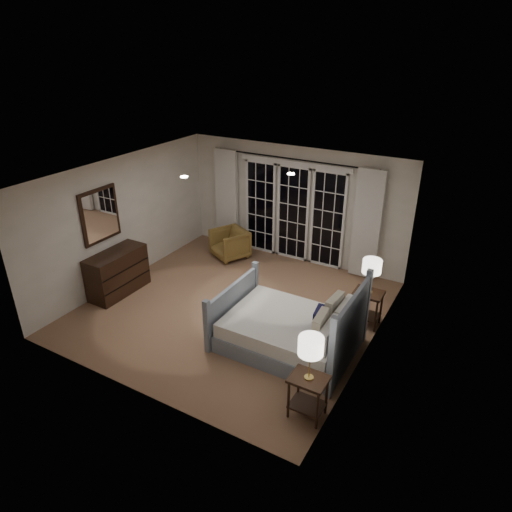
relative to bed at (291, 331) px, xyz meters
The scene contains 20 objects.
floor 1.54m from the bed, 160.17° to the left, with size 5.00×5.00×0.00m, color #8D614C.
ceiling 2.66m from the bed, 160.17° to the left, with size 5.00×5.00×0.00m, color white.
wall_left 4.06m from the bed, behind, with size 0.02×5.00×2.50m, color silver.
wall_right 1.52m from the bed, 25.39° to the left, with size 0.02×5.00×2.50m, color silver.
wall_back 3.46m from the bed, 115.25° to the left, with size 5.00×0.02×2.50m, color silver.
wall_front 2.62m from the bed, 125.55° to the right, with size 5.00×0.02×2.50m, color silver.
french_doors 3.38m from the bed, 115.55° to the left, with size 2.50×0.04×2.20m.
curtain_rod 3.78m from the bed, 116.00° to the left, with size 0.03×0.03×3.50m, color black.
curtain_left 4.30m from the bed, 136.71° to the left, with size 0.55×0.10×2.25m, color silver.
curtain_right 3.02m from the bed, 85.47° to the left, with size 0.55×0.10×2.25m, color silver.
downlight_a 2.52m from the bed, 119.16° to the left, with size 0.12×0.12×0.01m, color white.
downlight_b 2.97m from the bed, behind, with size 0.12×0.12×0.01m, color white.
bed is the anchor object (origin of this frame).
nightstand_left 1.47m from the bed, 55.83° to the right, with size 0.48×0.38×0.62m.
nightstand_right 1.50m from the bed, 55.82° to the left, with size 0.48×0.39×0.63m.
lamp_left 1.67m from the bed, 55.83° to the right, with size 0.32×0.32×0.62m.
lamp_right 1.69m from the bed, 55.82° to the left, with size 0.31×0.31×0.61m.
armchair 3.49m from the bed, 138.82° to the left, with size 0.70×0.72×0.66m, color olive.
dresser 3.65m from the bed, behind, with size 0.51×1.20×0.85m.
mirror 4.08m from the bed, behind, with size 0.05×0.85×1.00m.
Camera 1 is at (3.90, -5.96, 4.51)m, focal length 32.00 mm.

